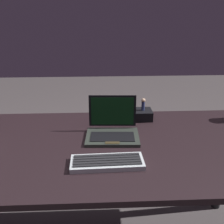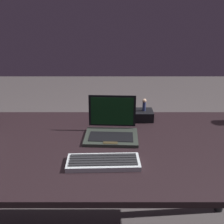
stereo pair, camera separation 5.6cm
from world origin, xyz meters
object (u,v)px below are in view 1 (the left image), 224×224
object	(u,v)px
laptop_front	(112,129)
figurine	(143,104)
figurine_stand	(143,115)
external_keyboard	(107,162)

from	to	relation	value
laptop_front	figurine	world-z (taller)	laptop_front
laptop_front	figurine	bearing A→B (deg)	47.93
laptop_front	figurine_stand	distance (m)	0.27
figurine_stand	figurine	size ratio (longest dim) A/B	1.46
figurine	external_keyboard	bearing A→B (deg)	-115.47
external_keyboard	figurine_stand	size ratio (longest dim) A/B	2.92
external_keyboard	laptop_front	bearing A→B (deg)	82.49
external_keyboard	figurine	xyz separation A→B (m)	(0.22, 0.45, 0.08)
figurine	laptop_front	bearing A→B (deg)	-132.07
figurine_stand	figurine	distance (m)	0.07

